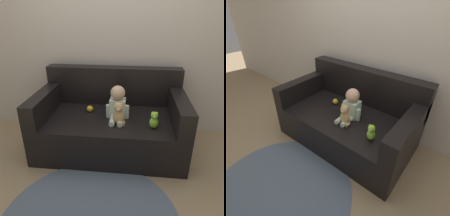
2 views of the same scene
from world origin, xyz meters
TOP-DOWN VIEW (x-y plane):
  - ground_plane at (0.00, 0.00)m, footprint 12.00×12.00m
  - wall_back at (0.00, 0.58)m, footprint 8.00×0.05m
  - couch at (0.00, 0.06)m, footprint 1.73×0.99m
  - person_baby at (0.09, -0.04)m, footprint 0.27×0.34m
  - teddy_bear_brown at (0.11, -0.20)m, footprint 0.15×0.12m
  - plush_toy_side at (0.49, -0.24)m, footprint 0.09×0.09m
  - toy_ball at (-0.26, 0.08)m, footprint 0.08×0.08m

SIDE VIEW (x-z plane):
  - ground_plane at x=0.00m, z-range 0.00..0.00m
  - couch at x=0.00m, z-range -0.14..0.79m
  - toy_ball at x=-0.26m, z-range 0.45..0.53m
  - plush_toy_side at x=0.49m, z-range 0.45..0.64m
  - teddy_bear_brown at x=0.11m, z-range 0.44..0.70m
  - person_baby at x=0.09m, z-range 0.43..0.81m
  - wall_back at x=0.00m, z-range 0.00..2.60m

